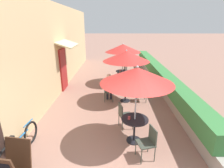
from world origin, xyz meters
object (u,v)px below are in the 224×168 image
cafe_chair_far_left (127,72)px  patio_table_far (122,74)px  patio_table_mid (125,90)px  cafe_chair_mid_right (142,90)px  bicycle_leaning (20,144)px  cafe_chair_far_right (117,78)px  patio_umbrella_far (123,48)px  menu_board (12,168)px  seated_patron_mid_left (109,86)px  cafe_chair_near_left (148,141)px  coffee_cup_mid (125,84)px  coffee_cup_far (120,70)px  patio_table_near (135,125)px  patio_umbrella_mid (126,56)px  cafe_chair_near_right (124,114)px  cafe_chair_mid_left (109,91)px  coffee_cup_near (129,118)px  patio_umbrella_near (137,75)px

cafe_chair_far_left → patio_table_far: bearing=6.0°
patio_table_mid → cafe_chair_mid_right: 0.73m
bicycle_leaning → cafe_chair_far_right: bearing=67.8°
patio_umbrella_far → cafe_chair_far_right: (-0.31, -0.66, -1.51)m
patio_table_mid → menu_board: menu_board is taller
seated_patron_mid_left → patio_table_far: (0.71, 2.39, -0.15)m
cafe_chair_near_left → menu_board: bearing=91.0°
coffee_cup_mid → cafe_chair_far_left: size_ratio=0.10×
bicycle_leaning → menu_board: 1.02m
seated_patron_mid_left → coffee_cup_far: seated_patron_mid_left is taller
cafe_chair_near_left → coffee_cup_mid: size_ratio=9.67×
seated_patron_mid_left → cafe_chair_mid_right: 1.46m
patio_table_near → bicycle_leaning: size_ratio=0.45×
coffee_cup_mid → cafe_chair_near_left: bearing=-84.0°
seated_patron_mid_left → patio_umbrella_far: (0.71, 2.39, 1.33)m
cafe_chair_far_left → patio_umbrella_far: bearing=6.0°
patio_table_mid → coffee_cup_far: bearing=93.8°
patio_table_near → patio_umbrella_mid: 3.19m
seated_patron_mid_left → cafe_chair_far_left: size_ratio=1.44×
cafe_chair_near_right → patio_table_mid: cafe_chair_near_right is taller
cafe_chair_near_right → patio_umbrella_far: 4.82m
cafe_chair_near_left → cafe_chair_far_left: size_ratio=1.00×
patio_table_far → cafe_chair_far_right: (-0.31, -0.66, -0.02)m
cafe_chair_far_right → coffee_cup_far: bearing=15.9°
cafe_chair_near_left → patio_table_far: bearing=-12.5°
patio_umbrella_mid → seated_patron_mid_left: 1.52m
seated_patron_mid_left → cafe_chair_far_left: (1.01, 3.05, -0.17)m
coffee_cup_mid → cafe_chair_far_right: (-0.31, 1.68, -0.27)m
bicycle_leaning → patio_umbrella_mid: bearing=54.1°
cafe_chair_mid_left → coffee_cup_far: cafe_chair_mid_left is taller
coffee_cup_mid → cafe_chair_far_left: (0.30, 3.01, -0.27)m
coffee_cup_near → coffee_cup_far: same height
cafe_chair_near_left → patio_umbrella_mid: size_ratio=0.38×
patio_table_near → cafe_chair_near_left: size_ratio=0.89×
coffee_cup_mid → cafe_chair_mid_right: bearing=-0.8°
coffee_cup_near → patio_table_far: coffee_cup_near is taller
cafe_chair_far_left → bicycle_leaning: bearing=4.7°
patio_umbrella_near → patio_umbrella_mid: 2.82m
cafe_chair_far_left → cafe_chair_far_right: 1.46m
bicycle_leaning → cafe_chair_near_right: bearing=30.0°
patio_table_near → seated_patron_mid_left: (-0.82, 2.86, 0.15)m
coffee_cup_near → patio_umbrella_far: bearing=89.4°
seated_patron_mid_left → bicycle_leaning: seated_patron_mid_left is taller
patio_table_mid → seated_patron_mid_left: (-0.73, 0.04, 0.15)m
patio_table_mid → menu_board: size_ratio=0.75×
cafe_chair_mid_right → cafe_chair_near_right: bearing=68.1°
cafe_chair_mid_left → cafe_chair_mid_right: same height
patio_umbrella_near → patio_table_far: 5.45m
menu_board → patio_table_near: bearing=39.0°
cafe_chair_far_left → cafe_chair_near_right: bearing=25.7°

